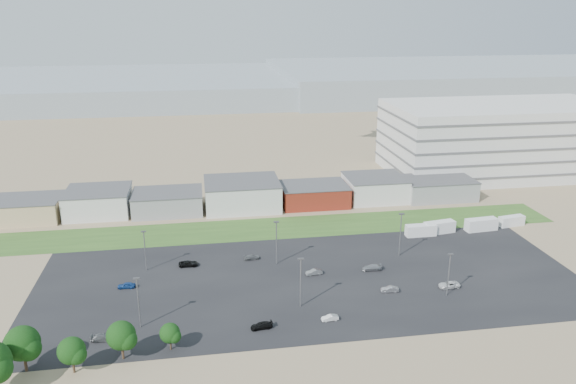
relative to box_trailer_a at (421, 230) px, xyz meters
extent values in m
plane|color=#998461|center=(-38.79, -40.52, -1.51)|extent=(700.00, 700.00, 0.00)
cube|color=black|center=(-33.79, -20.52, -1.50)|extent=(120.00, 50.00, 0.01)
cube|color=#335620|center=(-38.79, 11.48, -1.50)|extent=(160.00, 16.00, 0.02)
cube|color=silver|center=(51.21, 54.48, 10.99)|extent=(80.00, 40.00, 25.00)
imported|color=silver|center=(-5.04, -28.72, -0.87)|extent=(4.70, 2.32, 1.28)
imported|color=#A5A5AA|center=(-18.36, -28.60, -0.89)|extent=(3.87, 1.66, 1.24)
imported|color=black|center=(-46.89, -38.49, -0.90)|extent=(4.35, 2.18, 1.21)
imported|color=navy|center=(-73.79, -17.84, -0.87)|extent=(3.83, 1.75, 1.28)
imported|color=#595B5E|center=(-45.65, -7.64, -0.96)|extent=(3.99, 2.03, 1.11)
imported|color=#595B5E|center=(-32.59, -18.01, -0.88)|extent=(3.94, 1.82, 1.25)
imported|color=black|center=(-60.66, -9.02, -0.88)|extent=(4.62, 2.23, 1.27)
imported|color=#595B5E|center=(-75.76, -37.89, -0.88)|extent=(4.40, 1.96, 1.25)
imported|color=#A5A5AA|center=(-19.03, -17.92, -0.85)|extent=(4.64, 2.16, 1.31)
imported|color=silver|center=(-33.53, -37.75, -0.96)|extent=(3.45, 1.47, 1.11)
camera|label=1|loc=(-56.72, -130.48, 55.73)|focal=35.00mm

